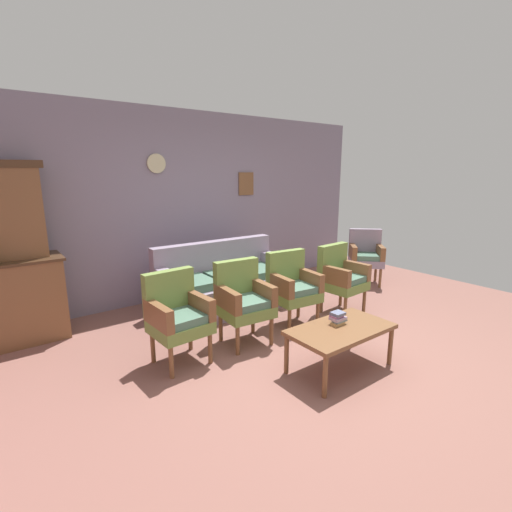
{
  "coord_description": "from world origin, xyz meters",
  "views": [
    {
      "loc": [
        -2.63,
        -2.38,
        1.85
      ],
      "look_at": [
        -0.02,
        1.1,
        0.85
      ],
      "focal_mm": 26.01,
      "sensor_mm": 36.0,
      "label": 1
    }
  ],
  "objects_px": {
    "armchair_by_doorway": "(243,298)",
    "wingback_chair_by_fireplace": "(366,254)",
    "coffee_table": "(341,332)",
    "floral_couch": "(225,285)",
    "armchair_near_couch_end": "(292,285)",
    "armchair_row_middle": "(177,314)",
    "armchair_near_cabinet": "(341,276)",
    "book_stack_on_table": "(338,318)",
    "side_cabinet": "(7,303)"
  },
  "relations": [
    {
      "from": "armchair_near_cabinet",
      "to": "book_stack_on_table",
      "type": "bearing_deg",
      "value": -140.7
    },
    {
      "from": "armchair_by_doorway",
      "to": "armchair_near_couch_end",
      "type": "bearing_deg",
      "value": 2.8
    },
    {
      "from": "side_cabinet",
      "to": "armchair_near_couch_end",
      "type": "height_order",
      "value": "side_cabinet"
    },
    {
      "from": "floral_couch",
      "to": "armchair_near_couch_end",
      "type": "relative_size",
      "value": 2.04
    },
    {
      "from": "side_cabinet",
      "to": "armchair_by_doorway",
      "type": "relative_size",
      "value": 1.28
    },
    {
      "from": "floral_couch",
      "to": "armchair_row_middle",
      "type": "bearing_deg",
      "value": -140.01
    },
    {
      "from": "book_stack_on_table",
      "to": "armchair_by_doorway",
      "type": "bearing_deg",
      "value": 114.14
    },
    {
      "from": "armchair_row_middle",
      "to": "armchair_near_couch_end",
      "type": "xyz_separation_m",
      "value": [
        1.52,
        0.01,
        0.0
      ]
    },
    {
      "from": "floral_couch",
      "to": "armchair_row_middle",
      "type": "xyz_separation_m",
      "value": [
        -1.15,
        -0.97,
        0.17
      ]
    },
    {
      "from": "floral_couch",
      "to": "armchair_by_doorway",
      "type": "xyz_separation_m",
      "value": [
        -0.39,
        -0.99,
        0.17
      ]
    },
    {
      "from": "floral_couch",
      "to": "book_stack_on_table",
      "type": "xyz_separation_m",
      "value": [
        0.04,
        -1.95,
        0.16
      ]
    },
    {
      "from": "floral_couch",
      "to": "book_stack_on_table",
      "type": "bearing_deg",
      "value": -88.84
    },
    {
      "from": "armchair_by_doorway",
      "to": "coffee_table",
      "type": "xyz_separation_m",
      "value": [
        0.39,
        -1.03,
        -0.12
      ]
    },
    {
      "from": "armchair_by_doorway",
      "to": "wingback_chair_by_fireplace",
      "type": "height_order",
      "value": "same"
    },
    {
      "from": "floral_couch",
      "to": "book_stack_on_table",
      "type": "distance_m",
      "value": 1.96
    },
    {
      "from": "wingback_chair_by_fireplace",
      "to": "coffee_table",
      "type": "xyz_separation_m",
      "value": [
        -2.51,
        -1.61,
        -0.12
      ]
    },
    {
      "from": "side_cabinet",
      "to": "armchair_near_couch_end",
      "type": "relative_size",
      "value": 1.28
    },
    {
      "from": "floral_couch",
      "to": "armchair_row_middle",
      "type": "relative_size",
      "value": 2.04
    },
    {
      "from": "armchair_row_middle",
      "to": "armchair_near_cabinet",
      "type": "xyz_separation_m",
      "value": [
        2.31,
        -0.06,
        0.0
      ]
    },
    {
      "from": "armchair_by_doorway",
      "to": "wingback_chair_by_fireplace",
      "type": "xyz_separation_m",
      "value": [
        2.9,
        0.59,
        0.0
      ]
    },
    {
      "from": "floral_couch",
      "to": "armchair_near_couch_end",
      "type": "xyz_separation_m",
      "value": [
        0.36,
        -0.96,
        0.17
      ]
    },
    {
      "from": "side_cabinet",
      "to": "book_stack_on_table",
      "type": "distance_m",
      "value": 3.5
    },
    {
      "from": "floral_couch",
      "to": "armchair_by_doorway",
      "type": "height_order",
      "value": "same"
    },
    {
      "from": "armchair_by_doorway",
      "to": "armchair_near_couch_end",
      "type": "height_order",
      "value": "same"
    },
    {
      "from": "armchair_by_doorway",
      "to": "armchair_near_cabinet",
      "type": "relative_size",
      "value": 1.0
    },
    {
      "from": "side_cabinet",
      "to": "armchair_by_doorway",
      "type": "height_order",
      "value": "side_cabinet"
    },
    {
      "from": "armchair_row_middle",
      "to": "armchair_by_doorway",
      "type": "xyz_separation_m",
      "value": [
        0.76,
        -0.03,
        0.0
      ]
    },
    {
      "from": "armchair_row_middle",
      "to": "book_stack_on_table",
      "type": "height_order",
      "value": "armchair_row_middle"
    },
    {
      "from": "wingback_chair_by_fireplace",
      "to": "book_stack_on_table",
      "type": "xyz_separation_m",
      "value": [
        -2.47,
        -1.54,
        -0.02
      ]
    },
    {
      "from": "armchair_by_doorway",
      "to": "armchair_near_couch_end",
      "type": "distance_m",
      "value": 0.75
    },
    {
      "from": "armchair_by_doorway",
      "to": "armchair_near_cabinet",
      "type": "height_order",
      "value": "same"
    },
    {
      "from": "armchair_row_middle",
      "to": "book_stack_on_table",
      "type": "bearing_deg",
      "value": -39.5
    },
    {
      "from": "floral_couch",
      "to": "book_stack_on_table",
      "type": "height_order",
      "value": "floral_couch"
    },
    {
      "from": "armchair_near_couch_end",
      "to": "armchair_row_middle",
      "type": "bearing_deg",
      "value": -179.56
    },
    {
      "from": "wingback_chair_by_fireplace",
      "to": "armchair_by_doorway",
      "type": "bearing_deg",
      "value": -168.59
    },
    {
      "from": "floral_couch",
      "to": "armchair_by_doorway",
      "type": "bearing_deg",
      "value": -111.45
    },
    {
      "from": "side_cabinet",
      "to": "armchair_by_doorway",
      "type": "xyz_separation_m",
      "value": [
        2.06,
        -1.5,
        0.03
      ]
    },
    {
      "from": "armchair_by_doorway",
      "to": "coffee_table",
      "type": "bearing_deg",
      "value": -68.99
    },
    {
      "from": "armchair_row_middle",
      "to": "coffee_table",
      "type": "height_order",
      "value": "armchair_row_middle"
    },
    {
      "from": "armchair_row_middle",
      "to": "wingback_chair_by_fireplace",
      "type": "height_order",
      "value": "same"
    },
    {
      "from": "side_cabinet",
      "to": "coffee_table",
      "type": "relative_size",
      "value": 1.16
    },
    {
      "from": "book_stack_on_table",
      "to": "side_cabinet",
      "type": "bearing_deg",
      "value": 135.37
    },
    {
      "from": "wingback_chair_by_fireplace",
      "to": "book_stack_on_table",
      "type": "bearing_deg",
      "value": -148.04
    },
    {
      "from": "armchair_near_cabinet",
      "to": "coffee_table",
      "type": "bearing_deg",
      "value": -139.47
    },
    {
      "from": "side_cabinet",
      "to": "armchair_near_cabinet",
      "type": "distance_m",
      "value": 3.93
    },
    {
      "from": "wingback_chair_by_fireplace",
      "to": "coffee_table",
      "type": "bearing_deg",
      "value": -147.24
    },
    {
      "from": "armchair_by_doorway",
      "to": "wingback_chair_by_fireplace",
      "type": "distance_m",
      "value": 2.96
    },
    {
      "from": "wingback_chair_by_fireplace",
      "to": "armchair_near_couch_end",
      "type": "bearing_deg",
      "value": -165.68
    },
    {
      "from": "side_cabinet",
      "to": "armchair_row_middle",
      "type": "relative_size",
      "value": 1.28
    },
    {
      "from": "side_cabinet",
      "to": "armchair_by_doorway",
      "type": "bearing_deg",
      "value": -36.06
    }
  ]
}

